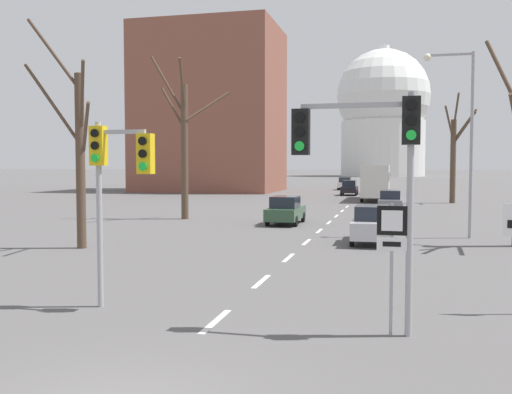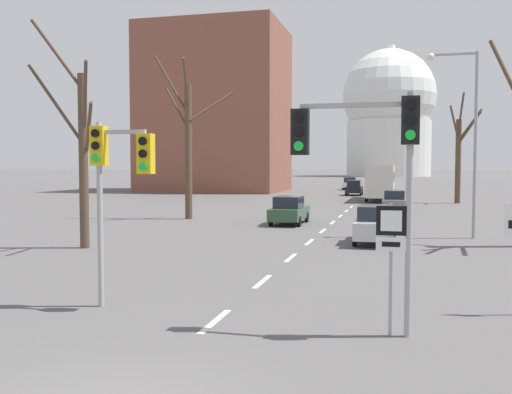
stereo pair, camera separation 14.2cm
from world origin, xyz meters
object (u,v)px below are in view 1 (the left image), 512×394
Objects in this scene: sedan_near_right at (286,210)px; sedan_far_right at (372,224)px; traffic_signal_near_right at (371,151)px; sedan_near_left at (345,184)px; traffic_signal_near_left at (115,168)px; sedan_far_left at (349,188)px; city_bus at (376,180)px; route_sign_post at (392,245)px; sedan_distant_centre at (372,187)px; sedan_mid_centre at (390,200)px; street_lamp_right at (463,125)px.

sedan_near_right is 8.87m from sedan_far_right.
sedan_near_left is at bearing 95.24° from traffic_signal_near_right.
traffic_signal_near_left is 53.67m from sedan_far_left.
traffic_signal_near_left reaches higher than city_bus.
sedan_near_right is at bearing -92.04° from sedan_far_left.
sedan_near_right is (0.33, 20.45, -2.61)m from traffic_signal_near_left.
sedan_near_right is at bearing -100.30° from city_bus.
route_sign_post reaches higher than sedan_distant_centre.
city_bus is at bearing 83.93° from traffic_signal_near_left.
traffic_signal_near_right is at bearing -85.17° from sedan_far_left.
sedan_near_right reaches higher than sedan_mid_centre.
sedan_mid_centre is at bearing 88.00° from sedan_far_right.
sedan_near_right is (0.51, -47.32, -0.06)m from sedan_near_left.
city_bus is at bearing 79.70° from sedan_near_right.
traffic_signal_near_right is 1.23× the size of sedan_distant_centre.
route_sign_post is at bearing -84.40° from sedan_near_left.
traffic_signal_near_left reaches higher than sedan_distant_centre.
sedan_near_left is at bearing 96.08° from sedan_far_right.
sedan_far_left reaches higher than sedan_distant_centre.
sedan_near_left is (-0.18, 67.76, -2.54)m from traffic_signal_near_left.
sedan_far_right is (-0.92, 14.06, -1.02)m from route_sign_post.
traffic_signal_near_left is 0.42× the size of city_bus.
sedan_near_left is 0.90× the size of sedan_far_right.
sedan_far_left is at bearing 110.85° from city_bus.
street_lamp_right is at bearing -79.16° from sedan_near_left.
city_bus is at bearing 91.51° from sedan_far_right.
sedan_distant_centre is (3.58, 37.51, -0.03)m from sedan_near_right.
traffic_signal_near_right is 0.46× the size of city_bus.
sedan_far_left is (-5.03, 54.32, -1.01)m from route_sign_post.
street_lamp_right reaches higher than traffic_signal_near_left.
route_sign_post is 0.71× the size of sedan_near_left.
traffic_signal_near_left reaches higher than sedan_far_left.
street_lamp_right is (3.15, 16.90, 3.53)m from route_sign_post.
sedan_mid_centre is (-3.44, 15.48, -4.59)m from street_lamp_right.
sedan_far_left is at bearing 88.39° from traffic_signal_near_left.
sedan_far_left is at bearing 87.96° from sedan_near_right.
sedan_far_left is (1.69, -14.18, -0.02)m from sedan_near_left.
sedan_far_right is 1.05× the size of sedan_distant_centre.
sedan_distant_centre is (-5.78, 41.78, -4.60)m from street_lamp_right.
sedan_mid_centre is at bearing -83.69° from city_bus.
street_lamp_right reaches higher than sedan_distant_centre.
sedan_far_left is 0.99× the size of sedan_far_right.
route_sign_post is 14.13m from sedan_far_right.
traffic_signal_near_right is at bearing -74.73° from sedan_near_right.
sedan_far_left reaches higher than sedan_near_right.
traffic_signal_near_right is 32.49m from sedan_mid_centre.
sedan_far_right is 0.39× the size of city_bus.
city_bus reaches higher than sedan_near_right.
city_bus is (-0.83, 31.65, 1.21)m from sedan_far_right.
city_bus is (4.78, 44.98, -1.37)m from traffic_signal_near_left.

